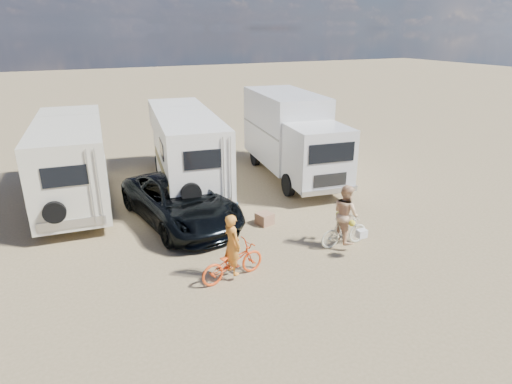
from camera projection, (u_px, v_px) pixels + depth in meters
name	position (u px, v px, depth m)	size (l,w,h in m)	color
ground	(276.00, 261.00, 12.70)	(140.00, 140.00, 0.00)	#97815A
rv_main	(186.00, 151.00, 18.11)	(2.30, 7.83, 3.19)	white
rv_left	(72.00, 164.00, 16.38)	(2.38, 7.28, 3.17)	#F1EDCE
box_truck	(293.00, 138.00, 19.25)	(2.44, 7.38, 3.68)	silver
dark_suv	(180.00, 201.00, 15.02)	(2.60, 5.64, 1.57)	black
bike_man	(233.00, 262.00, 11.64)	(0.66, 1.90, 1.00)	#EB4A16
bike_woman	(344.00, 231.00, 13.42)	(0.46, 1.64, 0.99)	beige
rider_man	(232.00, 250.00, 11.52)	(0.62, 0.41, 1.71)	orange
rider_woman	(345.00, 219.00, 13.27)	(0.89, 0.69, 1.83)	#D8AA81
bike_parked	(309.00, 169.00, 19.47)	(0.58, 1.67, 0.87)	#2A2D2B
cooler	(229.00, 208.00, 15.84)	(0.55, 0.40, 0.44)	#295F95
crate	(265.00, 219.00, 15.00)	(0.50, 0.50, 0.40)	#93684D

